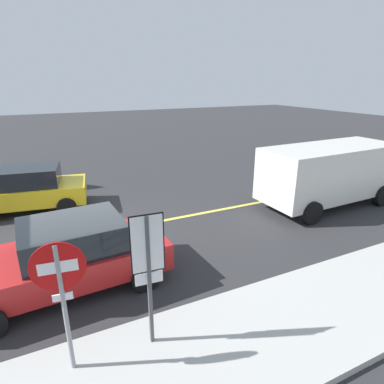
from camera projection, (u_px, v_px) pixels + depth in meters
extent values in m
plane|color=#2D2D30|center=(80.00, 237.00, 9.53)|extent=(80.00, 80.00, 0.00)
cube|color=#E0D14C|center=(173.00, 219.00, 10.74)|extent=(28.00, 0.16, 0.01)
cylinder|color=gray|center=(66.00, 315.00, 4.71)|extent=(0.07, 0.07, 2.30)
cylinder|color=red|center=(58.00, 267.00, 4.44)|extent=(0.76, 0.11, 0.76)
cube|color=white|center=(58.00, 267.00, 4.44)|extent=(0.53, 0.09, 0.18)
cube|color=white|center=(63.00, 297.00, 4.61)|extent=(0.28, 0.06, 0.11)
cube|color=#4C4C51|center=(150.00, 287.00, 5.18)|extent=(0.06, 0.06, 2.50)
cube|color=white|center=(147.00, 244.00, 4.93)|extent=(0.50, 0.07, 0.95)
cube|color=black|center=(147.00, 244.00, 4.93)|extent=(0.54, 0.06, 0.99)
cube|color=white|center=(149.00, 278.00, 5.13)|extent=(0.45, 0.06, 0.20)
cube|color=silver|center=(329.00, 171.00, 11.58)|extent=(5.25, 2.14, 1.82)
cube|color=black|center=(369.00, 154.00, 12.34)|extent=(0.21, 1.84, 0.80)
cylinder|color=black|center=(336.00, 181.00, 13.48)|extent=(0.77, 0.28, 0.76)
cylinder|color=black|center=(382.00, 195.00, 11.80)|extent=(0.77, 0.28, 0.76)
cylinder|color=black|center=(270.00, 194.00, 11.96)|extent=(0.77, 0.28, 0.76)
cylinder|color=black|center=(312.00, 213.00, 10.28)|extent=(0.77, 0.28, 0.76)
cube|color=red|center=(65.00, 262.00, 7.03)|extent=(4.47, 2.13, 0.61)
cube|color=black|center=(72.00, 235.00, 6.93)|extent=(2.19, 1.78, 0.61)
cylinder|color=black|center=(145.00, 277.00, 7.03)|extent=(0.65, 0.26, 0.64)
cylinder|color=black|center=(120.00, 241.00, 8.59)|extent=(0.65, 0.26, 0.64)
cube|color=gold|center=(26.00, 193.00, 11.27)|extent=(4.26, 2.42, 0.62)
cube|color=black|center=(29.00, 176.00, 11.11)|extent=(2.16, 1.88, 0.62)
cylinder|color=black|center=(67.00, 207.00, 10.92)|extent=(0.67, 0.32, 0.64)
cylinder|color=black|center=(70.00, 190.00, 12.56)|extent=(0.67, 0.32, 0.64)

